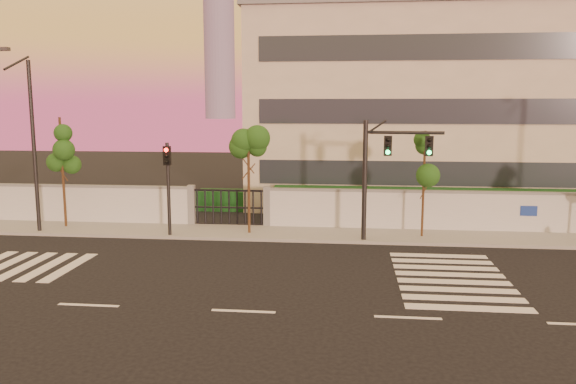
% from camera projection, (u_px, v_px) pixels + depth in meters
% --- Properties ---
extents(ground, '(120.00, 120.00, 0.00)m').
position_uv_depth(ground, '(243.00, 311.00, 17.31)').
color(ground, black).
rests_on(ground, ground).
extents(sidewalk, '(60.00, 3.00, 0.15)m').
position_uv_depth(sidewalk, '(283.00, 233.00, 27.62)').
color(sidewalk, gray).
rests_on(sidewalk, ground).
extents(perimeter_wall, '(60.00, 0.36, 2.20)m').
position_uv_depth(perimeter_wall, '(288.00, 208.00, 28.93)').
color(perimeter_wall, '#B6B8BD').
rests_on(perimeter_wall, ground).
extents(hedge_row, '(41.00, 4.25, 1.80)m').
position_uv_depth(hedge_row, '(312.00, 204.00, 31.55)').
color(hedge_row, '#0F3515').
rests_on(hedge_row, ground).
extents(institutional_building, '(24.40, 12.40, 12.25)m').
position_uv_depth(institutional_building, '(438.00, 108.00, 37.04)').
color(institutional_building, '#B7AD9B').
rests_on(institutional_building, ground).
extents(road_markings, '(57.00, 7.62, 0.02)m').
position_uv_depth(road_markings, '(221.00, 274.00, 21.17)').
color(road_markings, silver).
rests_on(road_markings, ground).
extents(street_tree_c, '(1.55, 1.23, 5.74)m').
position_uv_depth(street_tree_c, '(62.00, 147.00, 28.39)').
color(street_tree_c, '#382314').
rests_on(street_tree_c, ground).
extents(street_tree_d, '(1.59, 1.27, 5.16)m').
position_uv_depth(street_tree_d, '(249.00, 158.00, 26.97)').
color(street_tree_d, '#382314').
rests_on(street_tree_d, ground).
extents(street_tree_e, '(1.37, 1.09, 5.16)m').
position_uv_depth(street_tree_e, '(425.00, 160.00, 26.24)').
color(street_tree_e, '#382314').
rests_on(street_tree_e, ground).
extents(traffic_signal_main, '(3.57, 0.52, 5.65)m').
position_uv_depth(traffic_signal_main, '(381.00, 166.00, 25.47)').
color(traffic_signal_main, black).
rests_on(traffic_signal_main, ground).
extents(traffic_signal_secondary, '(0.36, 0.34, 4.58)m').
position_uv_depth(traffic_signal_secondary, '(168.00, 178.00, 26.61)').
color(traffic_signal_secondary, black).
rests_on(traffic_signal_secondary, ground).
extents(streetlight_west, '(0.53, 2.13, 8.86)m').
position_uv_depth(streetlight_west, '(31.00, 137.00, 27.07)').
color(streetlight_west, black).
rests_on(streetlight_west, ground).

